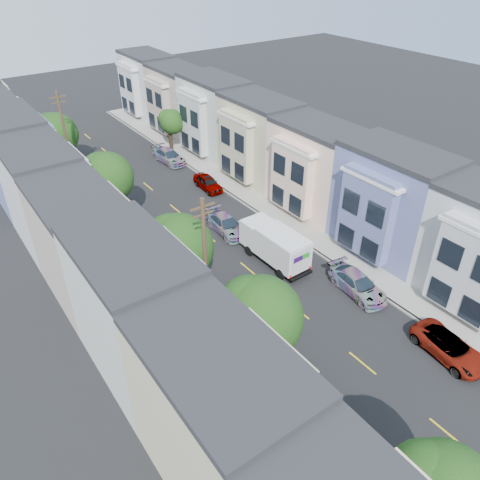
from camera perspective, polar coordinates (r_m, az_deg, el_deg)
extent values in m
plane|color=black|center=(33.94, 7.14, -8.54)|extent=(160.00, 160.00, 0.00)
cube|color=black|center=(43.77, -5.96, 2.19)|extent=(12.00, 70.00, 0.02)
cube|color=gray|center=(41.62, -13.15, -0.28)|extent=(0.30, 70.00, 0.15)
cube|color=gray|center=(46.55, 0.47, 4.50)|extent=(0.30, 70.00, 0.15)
cube|color=gray|center=(41.26, -14.78, -0.86)|extent=(2.60, 70.00, 0.15)
cube|color=gray|center=(47.23, 1.75, 4.94)|extent=(2.60, 70.00, 0.15)
cube|color=gold|center=(43.77, -5.96, 2.18)|extent=(0.12, 70.00, 0.01)
cube|color=#FFD4BB|center=(40.50, -19.67, -2.68)|extent=(5.00, 70.00, 8.50)
cube|color=#FFD4BB|center=(49.41, 5.29, 6.06)|extent=(5.00, 70.00, 8.50)
cylinder|color=black|center=(27.76, 1.65, -14.96)|extent=(0.44, 0.44, 3.57)
sphere|color=#355B1F|center=(25.44, 2.32, -9.51)|extent=(4.70, 4.70, 4.70)
cylinder|color=black|center=(33.42, -7.60, -5.74)|extent=(0.44, 0.44, 3.20)
sphere|color=#355B1F|center=(31.61, -7.55, -0.97)|extent=(4.70, 4.70, 4.70)
cylinder|color=black|center=(42.87, -15.65, 3.13)|extent=(0.44, 0.44, 3.64)
sphere|color=#355B1F|center=(41.43, -15.97, 7.28)|extent=(4.42, 4.42, 4.42)
cylinder|color=black|center=(55.67, -21.27, 8.79)|extent=(0.44, 0.44, 2.92)
sphere|color=#355B1F|center=(54.63, -21.64, 11.82)|extent=(4.70, 4.70, 4.70)
cylinder|color=black|center=(58.66, -8.43, 11.80)|extent=(0.44, 0.44, 2.69)
sphere|color=#355B1F|center=(57.98, -8.36, 14.05)|extent=(2.92, 2.92, 2.92)
cylinder|color=#42301E|center=(29.00, -4.19, -3.90)|extent=(0.26, 0.26, 10.00)
cube|color=#42301E|center=(26.48, -4.59, 4.05)|extent=(1.60, 0.12, 0.12)
cylinder|color=#42301E|center=(50.56, -20.30, 10.99)|extent=(0.26, 0.26, 10.00)
cube|color=#42301E|center=(49.16, -21.37, 15.92)|extent=(1.60, 0.12, 0.12)
cube|color=silver|center=(36.82, 5.17, -0.96)|extent=(2.38, 4.26, 2.33)
cube|color=silver|center=(38.87, 2.22, 1.03)|extent=(2.38, 1.98, 2.14)
cube|color=black|center=(38.10, 4.22, -1.95)|extent=(2.19, 6.12, 0.24)
cube|color=#2D0A51|center=(35.18, 6.99, -2.36)|extent=(0.89, 0.04, 0.44)
cube|color=#198C1E|center=(35.64, 7.94, -1.92)|extent=(0.69, 0.04, 0.44)
cylinder|color=black|center=(36.35, 4.95, -4.19)|extent=(0.28, 0.89, 0.89)
cylinder|color=black|center=(37.53, 7.47, -3.01)|extent=(0.28, 0.89, 0.89)
cylinder|color=black|center=(38.85, 1.19, -1.29)|extent=(0.28, 0.89, 0.89)
cylinder|color=black|center=(39.96, 3.66, -0.27)|extent=(0.28, 0.89, 0.89)
imported|color=black|center=(41.80, -1.70, 1.91)|extent=(2.36, 5.02, 1.47)
imported|color=black|center=(27.29, 10.73, -20.34)|extent=(1.67, 4.58, 1.52)
imported|color=#9D9FA1|center=(32.59, -2.18, -8.70)|extent=(1.59, 4.24, 1.40)
imported|color=black|center=(39.96, -10.48, -0.46)|extent=(2.54, 4.88, 1.31)
imported|color=slate|center=(32.93, 24.17, -11.86)|extent=(2.78, 5.17, 1.38)
imported|color=white|center=(35.86, 14.13, -5.25)|extent=(2.58, 5.13, 1.48)
imported|color=black|center=(49.24, -3.93, 6.96)|extent=(1.92, 4.48, 1.43)
imported|color=black|center=(56.04, -8.65, 10.07)|extent=(2.44, 5.07, 1.48)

